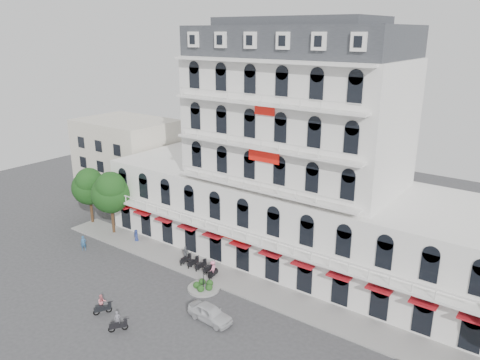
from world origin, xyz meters
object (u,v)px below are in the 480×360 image
at_px(parked_car, 210,313).
at_px(rider_southwest, 102,304).
at_px(rider_west, 118,323).
at_px(rider_center, 213,269).

height_order(parked_car, rider_southwest, rider_southwest).
height_order(rider_west, rider_southwest, rider_southwest).
relative_size(parked_car, rider_southwest, 2.21).
bearing_deg(rider_west, rider_center, 31.49).
height_order(parked_car, rider_center, rider_center).
xyz_separation_m(rider_southwest, rider_center, (3.97, 10.87, 0.07)).
relative_size(rider_west, rider_southwest, 0.98).
xyz_separation_m(parked_car, rider_center, (-4.51, 5.85, 0.30)).
bearing_deg(parked_car, rider_center, 40.89).
bearing_deg(parked_car, rider_southwest, 123.91).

